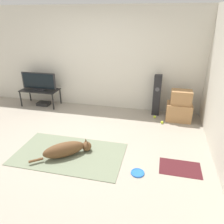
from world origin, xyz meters
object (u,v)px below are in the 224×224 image
at_px(tennis_ball_by_boxes, 155,117).
at_px(game_console, 44,104).
at_px(cardboard_box_upper, 181,97).
at_px(dog, 67,149).
at_px(frisbee, 138,173).
at_px(cardboard_box_lower, 179,112).
at_px(tv, 39,82).
at_px(floor_speaker, 157,95).
at_px(tennis_ball_near_speaker, 162,122).
at_px(tv_stand, 40,91).

height_order(tennis_ball_by_boxes, game_console, game_console).
bearing_deg(cardboard_box_upper, game_console, 178.16).
height_order(dog, tennis_ball_by_boxes, dog).
distance_m(frisbee, cardboard_box_lower, 2.28).
relative_size(cardboard_box_lower, tv, 0.59).
relative_size(frisbee, tv, 0.23).
relative_size(tennis_ball_by_boxes, game_console, 0.20).
distance_m(floor_speaker, tennis_ball_by_boxes, 0.54).
relative_size(dog, tennis_ball_by_boxes, 13.75).
height_order(cardboard_box_upper, tennis_ball_by_boxes, cardboard_box_upper).
xyz_separation_m(cardboard_box_upper, tennis_ball_near_speaker, (-0.38, -0.30, -0.55)).
height_order(floor_speaker, tv_stand, floor_speaker).
bearing_deg(cardboard_box_upper, cardboard_box_lower, -155.71).
distance_m(frisbee, game_console, 3.71).
relative_size(tv, game_console, 2.96).
height_order(cardboard_box_lower, tennis_ball_near_speaker, cardboard_box_lower).
distance_m(cardboard_box_upper, tennis_ball_by_boxes, 0.79).
height_order(frisbee, tennis_ball_near_speaker, tennis_ball_near_speaker).
xyz_separation_m(floor_speaker, game_console, (-3.08, -0.11, -0.46)).
bearing_deg(cardboard_box_lower, tv_stand, 177.95).
relative_size(cardboard_box_upper, floor_speaker, 0.46).
xyz_separation_m(floor_speaker, tennis_ball_near_speaker, (0.18, -0.52, -0.47)).
bearing_deg(dog, tv_stand, 128.82).
bearing_deg(game_console, tv, 170.67).
distance_m(dog, tennis_ball_by_boxes, 2.43).
xyz_separation_m(dog, game_console, (-1.63, 2.10, -0.10)).
relative_size(cardboard_box_lower, tennis_ball_by_boxes, 8.75).
bearing_deg(tv_stand, dog, -51.18).
height_order(dog, tennis_ball_near_speaker, dog).
distance_m(cardboard_box_upper, floor_speaker, 0.61).
bearing_deg(floor_speaker, cardboard_box_upper, -21.65).
height_order(dog, cardboard_box_upper, cardboard_box_upper).
bearing_deg(dog, tennis_ball_near_speaker, 46.01).
bearing_deg(cardboard_box_upper, floor_speaker, 158.35).
bearing_deg(cardboard_box_lower, tv, 177.91).
bearing_deg(cardboard_box_upper, tv_stand, 178.06).
xyz_separation_m(cardboard_box_upper, tv_stand, (-3.71, 0.13, -0.18)).
xyz_separation_m(cardboard_box_upper, floor_speaker, (-0.56, 0.22, -0.07)).
relative_size(frisbee, tennis_ball_by_boxes, 3.32).
distance_m(frisbee, floor_speaker, 2.45).
xyz_separation_m(dog, tv, (-1.70, 2.11, 0.53)).
relative_size(dog, frisbee, 4.14).
distance_m(cardboard_box_upper, tv, 3.71).
distance_m(cardboard_box_lower, tennis_ball_by_boxes, 0.58).
distance_m(dog, tv, 2.76).
distance_m(dog, cardboard_box_upper, 2.86).
relative_size(dog, floor_speaker, 0.90).
height_order(tv_stand, tennis_ball_near_speaker, tv_stand).
xyz_separation_m(dog, cardboard_box_lower, (1.99, 1.98, 0.07)).
relative_size(dog, tv_stand, 0.89).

